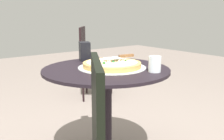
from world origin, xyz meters
TOP-DOWN VIEW (x-y plane):
  - patio_table at (0.00, 0.00)m, footprint 0.81×0.81m
  - pizza_on_tray at (-0.04, 0.01)m, footprint 0.44×0.44m
  - pizza_server at (-0.11, -0.00)m, footprint 0.22×0.10m
  - drinking_cup at (-0.16, 0.26)m, footprint 0.07×0.07m
  - napkin_dispenser at (-0.04, -0.32)m, footprint 0.11×0.12m
  - patio_chair_near at (-0.75, -1.31)m, footprint 0.55×0.55m

SIDE VIEW (x-z plane):
  - patio_table at x=0.00m, z-range 0.17..0.86m
  - patio_chair_near at x=-0.75m, z-range 0.08..0.96m
  - pizza_on_tray at x=-0.04m, z-range 0.69..0.74m
  - drinking_cup at x=-0.16m, z-range 0.70..0.79m
  - pizza_server at x=-0.11m, z-range 0.75..0.77m
  - napkin_dispenser at x=-0.04m, z-range 0.70..0.83m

